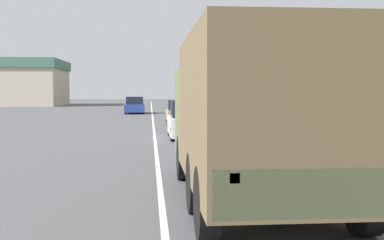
# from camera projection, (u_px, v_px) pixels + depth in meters

# --- Properties ---
(ground_plane) EXTENTS (180.00, 180.00, 0.00)m
(ground_plane) POSITION_uv_depth(u_px,v_px,m) (153.00, 117.00, 39.96)
(ground_plane) COLOR #4C4C4F
(lane_centre_stripe) EXTENTS (0.12, 120.00, 0.00)m
(lane_centre_stripe) POSITION_uv_depth(u_px,v_px,m) (153.00, 117.00, 39.96)
(lane_centre_stripe) COLOR silver
(lane_centre_stripe) RESTS_ON ground
(sidewalk_right) EXTENTS (1.80, 120.00, 0.12)m
(sidewalk_right) POSITION_uv_depth(u_px,v_px,m) (206.00, 116.00, 40.35)
(sidewalk_right) COLOR #9E9B93
(sidewalk_right) RESTS_ON ground
(grass_strip_right) EXTENTS (7.00, 120.00, 0.02)m
(grass_strip_right) POSITION_uv_depth(u_px,v_px,m) (258.00, 116.00, 40.73)
(grass_strip_right) COLOR #6B9347
(grass_strip_right) RESTS_ON ground
(military_truck) EXTENTS (2.60, 6.99, 3.05)m
(military_truck) POSITION_uv_depth(u_px,v_px,m) (255.00, 113.00, 8.91)
(military_truck) COLOR #545B3D
(military_truck) RESTS_ON ground
(car_nearest_ahead) EXTENTS (1.79, 4.44, 1.71)m
(car_nearest_ahead) POSITION_uv_depth(u_px,v_px,m) (189.00, 121.00, 21.69)
(car_nearest_ahead) COLOR silver
(car_nearest_ahead) RESTS_ON ground
(car_second_ahead) EXTENTS (1.81, 3.94, 1.52)m
(car_second_ahead) POSITION_uv_depth(u_px,v_px,m) (180.00, 112.00, 32.53)
(car_second_ahead) COLOR tan
(car_second_ahead) RESTS_ON ground
(car_third_ahead) EXTENTS (1.80, 4.34, 1.59)m
(car_third_ahead) POSITION_uv_depth(u_px,v_px,m) (135.00, 106.00, 45.69)
(car_third_ahead) COLOR navy
(car_third_ahead) RESTS_ON ground
(pickup_truck) EXTENTS (1.91, 5.66, 1.92)m
(pickup_truck) POSITION_uv_depth(u_px,v_px,m) (370.00, 127.00, 16.10)
(pickup_truck) COLOR maroon
(pickup_truck) RESTS_ON grass_strip_right
(building_distant) EXTENTS (13.38, 13.97, 6.70)m
(building_distant) POSITION_uv_depth(u_px,v_px,m) (18.00, 83.00, 71.30)
(building_distant) COLOR #B2A893
(building_distant) RESTS_ON ground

